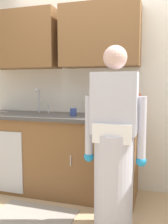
{
  "coord_description": "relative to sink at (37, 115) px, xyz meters",
  "views": [
    {
      "loc": [
        0.6,
        -2.0,
        1.3
      ],
      "look_at": [
        -0.16,
        0.55,
        1.0
      ],
      "focal_mm": 39.44,
      "sensor_mm": 36.0,
      "label": 1
    }
  ],
  "objects": [
    {
      "name": "counter_cabinet",
      "position": [
        0.26,
        -0.01,
        -0.48
      ],
      "size": [
        1.9,
        0.62,
        0.9
      ],
      "color": "brown",
      "rests_on": "ground"
    },
    {
      "name": "countertop",
      "position": [
        0.27,
        -0.01,
        -0.01
      ],
      "size": [
        1.96,
        0.66,
        0.04
      ],
      "primitive_type": "cube",
      "color": "#474442",
      "rests_on": "counter_cabinet"
    },
    {
      "name": "kitchen_wall_with_uppers",
      "position": [
        0.68,
        0.29,
        0.55
      ],
      "size": [
        4.8,
        0.44,
        2.7
      ],
      "color": "silver",
      "rests_on": "ground"
    },
    {
      "name": "floor_mat",
      "position": [
        0.28,
        -0.66,
        -0.92
      ],
      "size": [
        0.8,
        0.5,
        0.01
      ],
      "primitive_type": "cube",
      "color": "gray",
      "rests_on": "ground"
    },
    {
      "name": "bottle_dish_liquid",
      "position": [
        1.19,
        0.2,
        0.14
      ],
      "size": [
        0.08,
        0.08,
        0.26
      ],
      "primitive_type": "cylinder",
      "color": "#E05933",
      "rests_on": "countertop"
    },
    {
      "name": "sink",
      "position": [
        0.0,
        0.0,
        0.0
      ],
      "size": [
        0.5,
        0.36,
        0.35
      ],
      "color": "#B7BABF",
      "rests_on": "counter_cabinet"
    },
    {
      "name": "sponge",
      "position": [
        0.79,
        -0.11,
        0.03
      ],
      "size": [
        0.11,
        0.07,
        0.03
      ],
      "primitive_type": "cube",
      "color": "#4CBF4C",
      "rests_on": "countertop"
    },
    {
      "name": "bottle_water_tall",
      "position": [
        1.1,
        0.16,
        0.14
      ],
      "size": [
        0.07,
        0.07,
        0.26
      ],
      "primitive_type": "cylinder",
      "color": "#334CB2",
      "rests_on": "countertop"
    },
    {
      "name": "cup_by_sink",
      "position": [
        0.49,
        -0.05,
        0.06
      ],
      "size": [
        0.08,
        0.08,
        0.09
      ],
      "primitive_type": "cylinder",
      "color": "#33478C",
      "rests_on": "countertop"
    },
    {
      "name": "person_at_sink",
      "position": [
        1.07,
        -0.65,
        -0.23
      ],
      "size": [
        0.55,
        0.34,
        1.62
      ],
      "color": "white",
      "rests_on": "ground"
    },
    {
      "name": "bottle_water_short",
      "position": [
        0.85,
        0.14,
        0.1
      ],
      "size": [
        0.06,
        0.06,
        0.17
      ],
      "primitive_type": "cylinder",
      "color": "silver",
      "rests_on": "countertop"
    },
    {
      "name": "bottle_soap",
      "position": [
        0.66,
        0.22,
        0.11
      ],
      "size": [
        0.07,
        0.07,
        0.19
      ],
      "primitive_type": "cylinder",
      "color": "#E05933",
      "rests_on": "countertop"
    }
  ]
}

